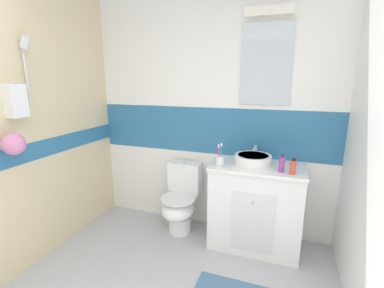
% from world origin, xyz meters
% --- Properties ---
extents(wall_back_tiled, '(3.20, 0.20, 2.50)m').
position_xyz_m(wall_back_tiled, '(0.01, 2.45, 1.26)').
color(wall_back_tiled, white).
rests_on(wall_back_tiled, ground_plane).
extents(wall_left_shower_alcove, '(0.29, 3.48, 2.50)m').
position_xyz_m(wall_left_shower_alcove, '(-1.35, 1.20, 1.25)').
color(wall_left_shower_alcove, beige).
rests_on(wall_left_shower_alcove, ground_plane).
extents(vanity_cabinet, '(0.87, 0.51, 0.85)m').
position_xyz_m(vanity_cabinet, '(0.55, 2.16, 0.43)').
color(vanity_cabinet, white).
rests_on(vanity_cabinet, ground_plane).
extents(sink_basin, '(0.35, 0.39, 0.15)m').
position_xyz_m(sink_basin, '(0.50, 2.15, 0.90)').
color(sink_basin, white).
rests_on(sink_basin, vanity_cabinet).
extents(toilet, '(0.37, 0.50, 0.77)m').
position_xyz_m(toilet, '(-0.25, 2.15, 0.36)').
color(toilet, white).
rests_on(toilet, ground_plane).
extents(toothbrush_cup, '(0.07, 0.07, 0.22)m').
position_xyz_m(toothbrush_cup, '(0.21, 2.01, 0.90)').
color(toothbrush_cup, white).
rests_on(toothbrush_cup, vanity_cabinet).
extents(soap_dispenser, '(0.05, 0.05, 0.17)m').
position_xyz_m(soap_dispenser, '(0.76, 2.03, 0.92)').
color(soap_dispenser, '#993F99').
rests_on(soap_dispenser, vanity_cabinet).
extents(lotion_bottle_short, '(0.05, 0.05, 0.14)m').
position_xyz_m(lotion_bottle_short, '(0.85, 2.00, 0.91)').
color(lotion_bottle_short, '#D84C33').
rests_on(lotion_bottle_short, vanity_cabinet).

